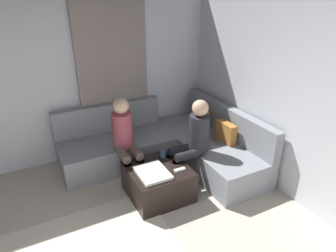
{
  "coord_description": "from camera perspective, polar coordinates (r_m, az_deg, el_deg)",
  "views": [
    {
      "loc": [
        1.55,
        -0.0,
        2.5
      ],
      "look_at": [
        -1.63,
        1.63,
        0.85
      ],
      "focal_mm": 31.63,
      "sensor_mm": 36.0,
      "label": 1
    }
  ],
  "objects": [
    {
      "name": "wall_left",
      "position": [
        4.64,
        -26.48,
        7.81
      ],
      "size": [
        0.12,
        6.0,
        2.7
      ],
      "primitive_type": "cube",
      "color": "silver",
      "rests_on": "ground_plane"
    },
    {
      "name": "curtain_panel",
      "position": [
        4.75,
        -10.4,
        9.1
      ],
      "size": [
        0.06,
        1.1,
        2.5
      ],
      "primitive_type": "cube",
      "color": "gray",
      "rests_on": "ground_plane"
    },
    {
      "name": "sectional_couch",
      "position": [
        4.65,
        0.18,
        -3.72
      ],
      "size": [
        2.1,
        2.55,
        0.87
      ],
      "color": "gray",
      "rests_on": "ground_plane"
    },
    {
      "name": "ottoman",
      "position": [
        3.96,
        -1.86,
        -10.61
      ],
      "size": [
        0.76,
        0.76,
        0.42
      ],
      "primitive_type": "cube",
      "color": "black",
      "rests_on": "ground_plane"
    },
    {
      "name": "folded_blanket",
      "position": [
        3.71,
        -2.93,
        -8.99
      ],
      "size": [
        0.44,
        0.36,
        0.04
      ],
      "primitive_type": "cube",
      "color": "white",
      "rests_on": "ottoman"
    },
    {
      "name": "coffee_mug",
      "position": [
        4.05,
        -0.95,
        -5.36
      ],
      "size": [
        0.08,
        0.08,
        0.1
      ],
      "primitive_type": "cylinder",
      "color": "#334C72",
      "rests_on": "ottoman"
    },
    {
      "name": "game_remote",
      "position": [
        3.78,
        2.32,
        -8.39
      ],
      "size": [
        0.05,
        0.15,
        0.02
      ],
      "primitive_type": "cube",
      "color": "white",
      "rests_on": "ottoman"
    },
    {
      "name": "person_on_couch_back",
      "position": [
        4.04,
        4.83,
        -2.48
      ],
      "size": [
        0.3,
        0.6,
        1.2
      ],
      "rotation": [
        0.0,
        0.0,
        3.14
      ],
      "color": "black",
      "rests_on": "ground_plane"
    },
    {
      "name": "person_on_couch_side",
      "position": [
        4.1,
        -8.21,
        -2.21
      ],
      "size": [
        0.6,
        0.3,
        1.2
      ],
      "rotation": [
        0.0,
        0.0,
        -1.57
      ],
      "color": "brown",
      "rests_on": "ground_plane"
    }
  ]
}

